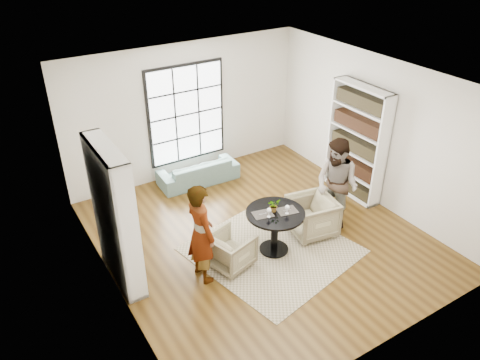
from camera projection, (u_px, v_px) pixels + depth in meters
ground at (260, 236)px, 8.81m from camera, size 6.00×6.00×0.00m
room_shell at (245, 166)px, 8.58m from camera, size 6.00×6.01×6.00m
rug at (272, 250)px, 8.44m from camera, size 2.98×2.98×0.01m
pedestal_table at (275, 223)px, 8.15m from camera, size 1.03×1.03×0.82m
sofa at (198, 171)px, 10.46m from camera, size 1.81×0.76×0.52m
armchair_left at (231, 250)px, 7.95m from camera, size 0.85×0.84×0.63m
armchair_right at (312, 216)px, 8.72m from camera, size 0.94×0.92×0.75m
person_left at (201, 233)px, 7.41m from camera, size 0.45×0.66×1.76m
person_right at (337, 184)px, 8.71m from camera, size 0.87×1.01×1.79m
placemat_left at (263, 214)px, 7.98m from camera, size 0.39×0.33×0.01m
placemat_right at (287, 211)px, 8.08m from camera, size 0.39×0.33×0.01m
cutlery_left at (263, 214)px, 7.98m from camera, size 0.18×0.24×0.01m
cutlery_right at (287, 210)px, 8.07m from camera, size 0.18×0.24×0.01m
wine_glass_left at (269, 211)px, 7.85m from camera, size 0.08×0.08×0.18m
wine_glass_right at (287, 208)px, 7.94m from camera, size 0.08×0.08×0.17m
flower_centerpiece at (274, 205)px, 8.02m from camera, size 0.24×0.22×0.23m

